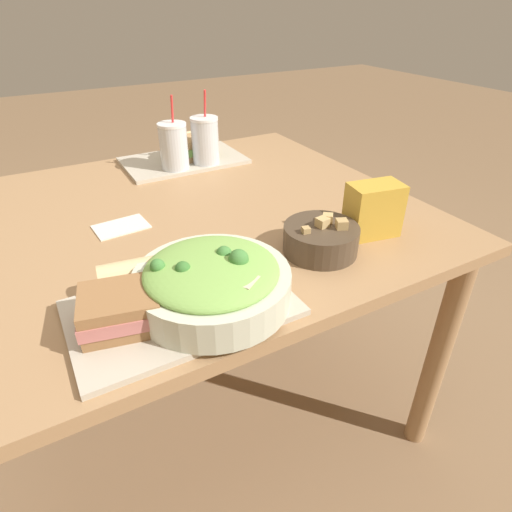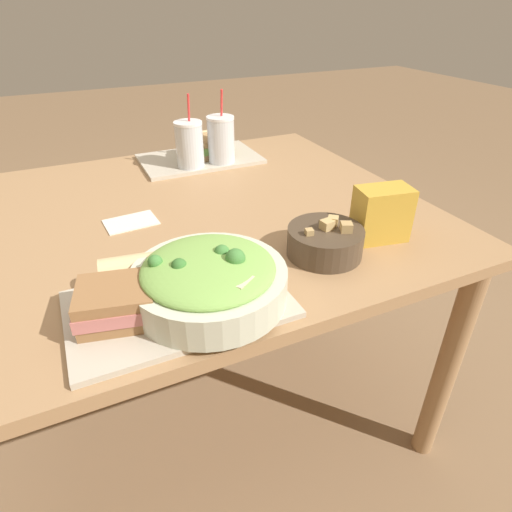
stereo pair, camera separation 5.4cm
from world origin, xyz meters
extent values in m
plane|color=#846647|center=(0.00, 0.00, 0.00)|extent=(12.00, 12.00, 0.00)
cube|color=#A37A51|center=(0.00, 0.00, 0.71)|extent=(1.26, 1.05, 0.03)
cylinder|color=#A37A51|center=(0.57, -0.46, 0.35)|extent=(0.06, 0.06, 0.70)
cylinder|color=#A37A51|center=(0.57, 0.46, 0.35)|extent=(0.06, 0.06, 0.70)
cube|color=#BCB29E|center=(-0.12, -0.38, 0.73)|extent=(0.39, 0.25, 0.01)
cube|color=#BCB29E|center=(0.17, 0.37, 0.73)|extent=(0.39, 0.25, 0.01)
cylinder|color=beige|center=(-0.06, -0.39, 0.77)|extent=(0.28, 0.28, 0.06)
ellipsoid|color=#7FB251|center=(-0.06, -0.39, 0.80)|extent=(0.24, 0.24, 0.04)
sphere|color=#427F38|center=(-0.15, -0.36, 0.82)|extent=(0.03, 0.03, 0.03)
sphere|color=#427F38|center=(-0.03, -0.38, 0.82)|extent=(0.03, 0.03, 0.03)
sphere|color=#427F38|center=(-0.02, -0.41, 0.82)|extent=(0.04, 0.04, 0.04)
sphere|color=#38702D|center=(-0.11, -0.39, 0.82)|extent=(0.03, 0.03, 0.03)
cube|color=beige|center=(-0.04, -0.46, 0.81)|extent=(0.06, 0.06, 0.01)
cube|color=beige|center=(-0.07, -0.38, 0.81)|extent=(0.07, 0.07, 0.01)
cylinder|color=#473828|center=(0.22, -0.33, 0.76)|extent=(0.16, 0.16, 0.06)
cylinder|color=#5B2D19|center=(0.22, -0.33, 0.78)|extent=(0.15, 0.15, 0.01)
cube|color=tan|center=(0.25, -0.32, 0.79)|extent=(0.03, 0.03, 0.02)
cube|color=tan|center=(0.18, -0.34, 0.79)|extent=(0.02, 0.02, 0.02)
cube|color=tan|center=(0.26, -0.36, 0.80)|extent=(0.03, 0.03, 0.02)
cube|color=tan|center=(0.24, -0.32, 0.79)|extent=(0.02, 0.02, 0.02)
cube|color=tan|center=(0.23, -0.33, 0.80)|extent=(0.03, 0.03, 0.02)
cube|color=olive|center=(-0.22, -0.38, 0.75)|extent=(0.15, 0.13, 0.02)
cube|color=#C1706B|center=(-0.22, -0.38, 0.77)|extent=(0.15, 0.14, 0.02)
cube|color=olive|center=(-0.22, -0.38, 0.79)|extent=(0.15, 0.13, 0.02)
cylinder|color=#DBBC84|center=(-0.17, -0.29, 0.77)|extent=(0.14, 0.08, 0.06)
cylinder|color=beige|center=(-0.11, -0.30, 0.77)|extent=(0.01, 0.06, 0.06)
cube|color=tan|center=(0.20, 0.37, 0.75)|extent=(0.14, 0.13, 0.02)
cube|color=#6B9E47|center=(0.20, 0.37, 0.77)|extent=(0.15, 0.13, 0.02)
cube|color=tan|center=(0.20, 0.37, 0.79)|extent=(0.14, 0.13, 0.02)
cylinder|color=#DBBC84|center=(0.23, 0.46, 0.77)|extent=(0.13, 0.08, 0.06)
cylinder|color=beige|center=(0.29, 0.47, 0.77)|extent=(0.01, 0.06, 0.06)
cylinder|color=silver|center=(0.12, 0.30, 0.80)|extent=(0.09, 0.09, 0.13)
cylinder|color=black|center=(0.12, 0.30, 0.80)|extent=(0.08, 0.08, 0.11)
cylinder|color=white|center=(0.12, 0.30, 0.88)|extent=(0.09, 0.09, 0.01)
cylinder|color=red|center=(0.13, 0.30, 0.92)|extent=(0.01, 0.02, 0.09)
cylinder|color=silver|center=(0.23, 0.30, 0.81)|extent=(0.09, 0.09, 0.14)
cylinder|color=maroon|center=(0.23, 0.30, 0.80)|extent=(0.08, 0.08, 0.11)
cylinder|color=white|center=(0.23, 0.30, 0.88)|extent=(0.09, 0.09, 0.01)
cylinder|color=red|center=(0.23, 0.30, 0.92)|extent=(0.01, 0.02, 0.09)
cube|color=gold|center=(0.38, -0.32, 0.79)|extent=(0.13, 0.09, 0.13)
cube|color=silver|center=(-0.13, 0.00, 0.73)|extent=(0.13, 0.10, 0.00)
camera|label=1|loc=(-0.30, -0.97, 1.22)|focal=30.00mm
camera|label=2|loc=(-0.25, -1.00, 1.22)|focal=30.00mm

